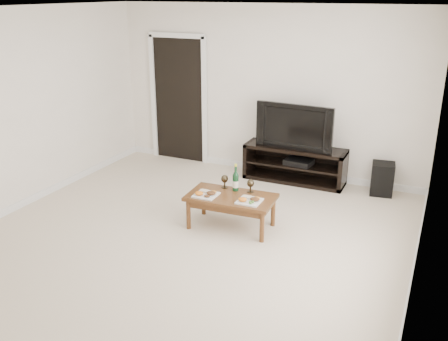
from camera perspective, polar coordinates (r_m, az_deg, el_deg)
floor at (r=5.87m, az=-4.77°, el=-8.37°), size 5.50×5.50×0.00m
back_wall at (r=7.84m, az=4.94°, el=9.01°), size 5.00×0.04×2.60m
ceiling at (r=5.17m, az=-5.64°, el=18.11°), size 5.00×5.50×0.04m
doorway at (r=8.50m, az=-5.17°, el=7.96°), size 0.90×0.02×2.05m
media_console at (r=7.68m, az=8.07°, el=0.72°), size 1.54×0.45×0.55m
television at (r=7.50m, az=8.29°, el=5.15°), size 1.18×0.23×0.68m
av_receiver at (r=7.64m, az=8.55°, el=0.98°), size 0.43×0.34×0.08m
subwoofer at (r=7.49m, az=17.63°, el=-0.90°), size 0.35×0.35×0.47m
coffee_table at (r=6.16m, az=0.81°, el=-4.71°), size 1.09×0.63×0.42m
plate_left at (r=6.07m, az=-2.08°, el=-2.59°), size 0.27×0.27×0.07m
plate_right at (r=5.89m, az=2.93°, el=-3.30°), size 0.27×0.27×0.07m
wine_bottle at (r=6.17m, az=1.34°, el=-0.79°), size 0.07×0.07×0.35m
goblet_left at (r=6.28m, az=0.07°, el=-1.26°), size 0.09×0.09×0.17m
goblet_right at (r=6.15m, az=3.05°, el=-1.76°), size 0.09×0.09×0.17m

